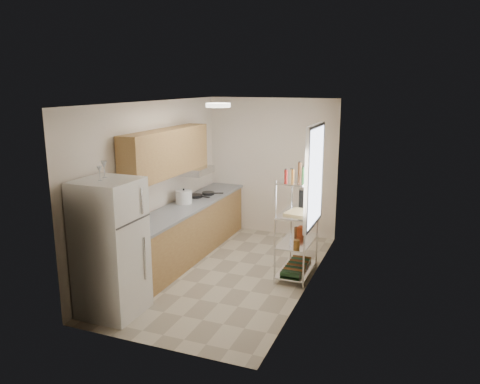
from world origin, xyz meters
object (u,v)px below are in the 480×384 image
Objects in this scene: frying_pan_large at (195,196)px; cutting_board at (299,212)px; refrigerator at (111,248)px; espresso_machine at (308,197)px; rice_cooker at (184,197)px.

frying_pan_large is 0.61× the size of cutting_board.
frying_pan_large is (-0.14, 2.63, 0.06)m from refrigerator.
refrigerator is at bearing -135.34° from cutting_board.
cutting_board is (2.06, -0.74, 0.10)m from frying_pan_large.
espresso_machine reaches higher than cutting_board.
cutting_board is at bearing -15.78° from frying_pan_large.
espresso_machine is (0.03, 0.42, 0.13)m from cutting_board.
espresso_machine is at bearing 3.60° from rice_cooker.
refrigerator is 2.69m from cutting_board.
rice_cooker is 1.09× the size of frying_pan_large.
rice_cooker reaches higher than cutting_board.
rice_cooker is 0.67× the size of cutting_board.
frying_pan_large is 0.85× the size of espresso_machine.
refrigerator is at bearing -116.90° from espresso_machine.
espresso_machine is (1.94, 2.31, 0.29)m from refrigerator.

